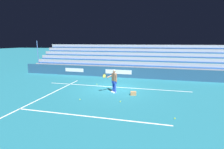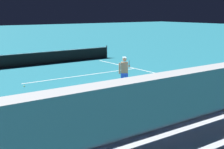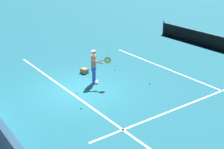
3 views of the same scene
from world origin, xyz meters
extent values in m
plane|color=#1E6B7F|center=(0.00, 0.00, 0.00)|extent=(160.00, 160.00, 0.00)
cube|color=white|center=(0.00, -0.50, 0.00)|extent=(12.00, 0.10, 0.01)
cube|color=white|center=(4.11, 4.00, 0.00)|extent=(0.10, 12.00, 0.01)
cube|color=white|center=(0.00, 5.50, 0.00)|extent=(8.22, 0.10, 0.01)
cylinder|color=blue|center=(-0.39, 1.11, 0.44)|extent=(0.15, 0.15, 0.88)
cylinder|color=blue|center=(-0.22, 0.98, 0.44)|extent=(0.15, 0.15, 0.88)
cube|color=white|center=(-0.35, 1.16, 0.04)|extent=(0.26, 0.29, 0.09)
cube|color=white|center=(-0.18, 1.02, 0.04)|extent=(0.26, 0.29, 0.09)
cube|color=blue|center=(-0.30, 1.05, 0.80)|extent=(0.40, 0.38, 0.20)
cube|color=#A37556|center=(-0.30, 1.05, 1.17)|extent=(0.41, 0.39, 0.58)
sphere|color=#A37556|center=(-0.30, 1.05, 1.60)|extent=(0.21, 0.21, 0.21)
cylinder|color=white|center=(-0.30, 1.05, 1.69)|extent=(0.20, 0.20, 0.05)
cylinder|color=#A37556|center=(-0.50, 1.20, 1.13)|extent=(0.09, 0.09, 0.56)
cylinder|color=#A37556|center=(0.01, 1.05, 1.22)|extent=(0.43, 0.51, 0.24)
cylinder|color=black|center=(0.16, 1.24, 1.27)|extent=(0.21, 0.25, 0.03)
torus|color=black|center=(0.34, 1.46, 1.31)|extent=(0.21, 0.26, 0.31)
cylinder|color=#D6D14C|center=(0.34, 1.46, 1.31)|extent=(0.17, 0.21, 0.27)
cube|color=#A87F51|center=(-1.77, 1.36, 0.13)|extent=(0.44, 0.35, 0.26)
sphere|color=#CCE533|center=(-4.24, 4.75, 0.03)|extent=(0.07, 0.07, 0.07)
sphere|color=#CCE533|center=(1.74, -0.92, 0.03)|extent=(0.07, 0.07, 0.07)
sphere|color=#CCE533|center=(1.47, 3.24, 0.03)|extent=(0.07, 0.07, 0.07)
sphere|color=#CCE533|center=(0.32, -0.29, 0.03)|extent=(0.07, 0.07, 0.07)
sphere|color=#CCE533|center=(-1.16, 2.99, 0.03)|extent=(0.07, 0.07, 0.07)
cylinder|color=#33383D|center=(-5.50, 10.99, 0.54)|extent=(0.09, 0.09, 1.07)
cube|color=black|center=(0.00, 10.99, 0.46)|extent=(11.00, 0.02, 0.91)
cube|color=white|center=(0.00, 10.99, 0.94)|extent=(11.00, 0.04, 0.05)
camera|label=1|loc=(-3.23, 13.24, 3.73)|focal=28.00mm
camera|label=2|loc=(-9.90, -11.21, 3.97)|focal=50.00mm
camera|label=3|loc=(12.06, -6.72, 6.24)|focal=50.00mm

